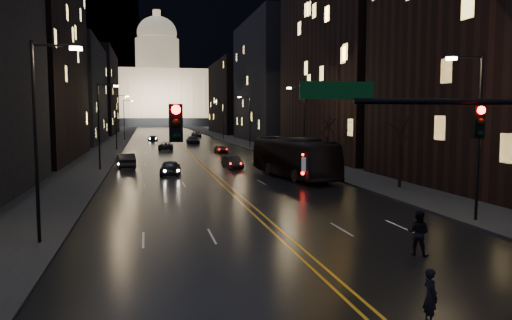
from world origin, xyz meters
TOP-DOWN VIEW (x-y plane):
  - ground at (0.00, 0.00)m, footprint 900.00×900.00m
  - road at (0.00, 130.00)m, footprint 20.00×320.00m
  - sidewalk_left at (-14.00, 130.00)m, footprint 8.00×320.00m
  - sidewalk_right at (14.00, 130.00)m, footprint 8.00×320.00m
  - center_line at (0.00, 130.00)m, footprint 0.62×320.00m
  - building_left_mid at (-21.00, 54.00)m, footprint 12.00×30.00m
  - building_left_far at (-21.00, 92.00)m, footprint 12.00×34.00m
  - building_left_dist at (-21.00, 140.00)m, footprint 12.00×40.00m
  - building_right_tall at (21.00, 50.00)m, footprint 12.00×30.00m
  - building_right_mid at (21.00, 92.00)m, footprint 12.00×34.00m
  - building_right_dist at (21.00, 140.00)m, footprint 12.00×40.00m
  - mountain_ridge at (40.00, 380.00)m, footprint 520.00×60.00m
  - capitol at (0.00, 250.00)m, footprint 90.00×50.00m
  - streetlamp_right_near at (10.81, 10.00)m, footprint 2.13×0.25m
  - streetlamp_left_near at (-10.81, 10.00)m, footprint 2.13×0.25m
  - streetlamp_right_mid at (10.81, 40.00)m, footprint 2.13×0.25m
  - streetlamp_left_mid at (-10.81, 40.00)m, footprint 2.13×0.25m
  - streetlamp_right_far at (10.81, 70.00)m, footprint 2.13×0.25m
  - streetlamp_left_far at (-10.81, 70.00)m, footprint 2.13×0.25m
  - streetlamp_right_dist at (10.81, 100.00)m, footprint 2.13×0.25m
  - streetlamp_left_dist at (-10.81, 100.00)m, footprint 2.13×0.25m
  - tree_right_mid at (13.00, 22.00)m, footprint 2.40×2.40m
  - tree_right_far at (13.00, 38.00)m, footprint 2.40×2.40m
  - bus at (6.94, 30.73)m, footprint 4.89×13.61m
  - oncoming_car_a at (-4.09, 34.46)m, footprint 2.37×4.64m
  - oncoming_car_b at (-8.50, 41.92)m, footprint 2.36×5.21m
  - oncoming_car_c at (-3.20, 68.80)m, footprint 2.69×5.07m
  - oncoming_car_d at (-4.95, 96.07)m, footprint 2.28×4.55m
  - receding_car_a at (2.71, 39.32)m, footprint 1.84×4.34m
  - receding_car_b at (4.55, 60.29)m, footprint 1.85×3.92m
  - receding_car_c at (2.61, 84.67)m, footprint 2.44×5.45m
  - receding_car_d at (6.07, 113.05)m, footprint 3.00×5.68m
  - pedestrian_a at (1.37, -1.19)m, footprint 0.39×0.58m
  - pedestrian_b at (4.63, 5.00)m, footprint 1.00×1.01m

SIDE VIEW (x-z plane):
  - ground at x=0.00m, z-range 0.00..0.00m
  - road at x=0.00m, z-range 0.00..0.02m
  - center_line at x=0.00m, z-range 0.02..0.03m
  - sidewalk_left at x=-14.00m, z-range 0.00..0.16m
  - sidewalk_right at x=14.00m, z-range 0.00..0.16m
  - oncoming_car_d at x=-4.95m, z-range 0.00..1.27m
  - receding_car_b at x=4.55m, z-range 0.00..1.29m
  - oncoming_car_c at x=-3.20m, z-range 0.00..1.36m
  - receding_car_a at x=2.71m, z-range 0.00..1.39m
  - oncoming_car_a at x=-4.09m, z-range 0.00..1.51m
  - receding_car_d at x=6.07m, z-range 0.00..1.52m
  - receding_car_c at x=2.61m, z-range 0.00..1.55m
  - pedestrian_a at x=1.37m, z-range 0.00..1.57m
  - oncoming_car_b at x=-8.50m, z-range 0.00..1.66m
  - pedestrian_b at x=4.63m, z-range 0.00..1.90m
  - bus at x=6.94m, z-range 0.00..3.71m
  - tree_right_mid at x=13.00m, z-range 1.20..7.85m
  - tree_right_far at x=13.00m, z-range 1.20..7.85m
  - streetlamp_right_near at x=10.81m, z-range 0.58..9.58m
  - streetlamp_left_near at x=-10.81m, z-range 0.58..9.58m
  - streetlamp_right_mid at x=10.81m, z-range 0.58..9.58m
  - streetlamp_left_mid at x=-10.81m, z-range 0.58..9.58m
  - streetlamp_right_far at x=10.81m, z-range 0.58..9.58m
  - streetlamp_left_far at x=-10.81m, z-range 0.58..9.58m
  - streetlamp_right_dist at x=10.81m, z-range 0.58..9.58m
  - streetlamp_left_dist at x=-10.81m, z-range 0.58..9.58m
  - building_left_far at x=-21.00m, z-range 0.00..20.00m
  - building_right_dist at x=21.00m, z-range 0.00..22.00m
  - building_left_dist at x=-21.00m, z-range 0.00..24.00m
  - building_right_mid at x=21.00m, z-range 0.00..26.00m
  - building_left_mid at x=-21.00m, z-range 0.00..28.00m
  - capitol at x=0.00m, z-range -12.10..46.40m
  - building_right_tall at x=21.00m, z-range 0.00..38.00m
  - mountain_ridge at x=40.00m, z-range 0.00..130.00m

